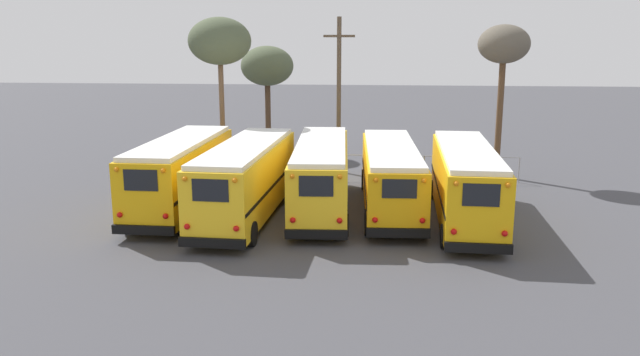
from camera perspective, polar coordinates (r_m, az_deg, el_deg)
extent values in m
plane|color=#424247|center=(28.12, -0.04, -3.41)|extent=(160.00, 160.00, 0.00)
cube|color=#EAAA0F|center=(29.09, -12.57, 0.39)|extent=(2.58, 9.42, 2.76)
cube|color=white|center=(28.81, -12.71, 3.27)|extent=(2.38, 9.04, 0.20)
cube|color=black|center=(25.09, -15.84, -4.58)|extent=(2.48, 0.24, 0.36)
cube|color=black|center=(24.62, -16.09, -0.20)|extent=(1.34, 0.05, 0.83)
sphere|color=red|center=(25.27, -17.85, -3.22)|extent=(0.22, 0.22, 0.22)
sphere|color=orange|center=(24.86, -18.12, 0.73)|extent=(0.18, 0.18, 0.18)
sphere|color=red|center=(24.60, -13.95, -3.41)|extent=(0.22, 0.22, 0.22)
sphere|color=orange|center=(24.18, -14.17, 0.65)|extent=(0.18, 0.18, 0.18)
cube|color=black|center=(29.54, -14.81, 0.05)|extent=(0.17, 9.19, 0.14)
cube|color=black|center=(28.76, -10.23, -0.06)|extent=(0.17, 9.19, 0.14)
cylinder|color=black|center=(32.84, -12.49, -0.39)|extent=(0.30, 1.07, 1.07)
cylinder|color=black|center=(32.20, -8.65, -0.49)|extent=(0.30, 1.07, 1.07)
cylinder|color=black|center=(26.71, -17.05, -3.66)|extent=(0.30, 1.07, 1.07)
cylinder|color=black|center=(25.91, -12.41, -3.89)|extent=(0.30, 1.07, 1.07)
cube|color=yellow|center=(27.56, -6.75, -0.14)|extent=(2.90, 10.34, 2.76)
cube|color=white|center=(27.27, -6.83, 2.89)|extent=(2.68, 9.93, 0.20)
cube|color=black|center=(23.10, -9.84, -5.86)|extent=(2.50, 0.31, 0.36)
cube|color=black|center=(22.58, -10.01, -1.13)|extent=(1.35, 0.09, 0.83)
sphere|color=red|center=(23.20, -12.07, -4.37)|extent=(0.22, 0.22, 0.22)
sphere|color=orange|center=(22.75, -12.28, -0.09)|extent=(0.18, 0.18, 0.18)
sphere|color=red|center=(22.66, -7.68, -4.61)|extent=(0.22, 0.22, 0.22)
sphere|color=orange|center=(22.20, -7.81, -0.23)|extent=(0.18, 0.18, 0.18)
cube|color=black|center=(27.93, -9.19, -0.47)|extent=(0.47, 10.03, 0.14)
cube|color=black|center=(27.33, -4.22, -0.64)|extent=(0.47, 10.03, 0.14)
cylinder|color=black|center=(31.72, -6.99, -0.73)|extent=(0.32, 0.99, 0.98)
cylinder|color=black|center=(31.23, -2.92, -0.86)|extent=(0.32, 0.99, 0.98)
cylinder|color=black|center=(24.67, -11.45, -4.80)|extent=(0.32, 0.99, 0.98)
cylinder|color=black|center=(24.03, -6.27, -5.09)|extent=(0.32, 0.99, 0.98)
cube|color=yellow|center=(28.55, 0.11, 0.25)|extent=(2.89, 10.52, 2.64)
cube|color=white|center=(28.28, 0.11, 3.07)|extent=(2.68, 10.09, 0.20)
cube|color=black|center=(23.78, -0.36, -5.16)|extent=(2.41, 0.32, 0.36)
cube|color=black|center=(23.30, -0.36, -0.76)|extent=(1.30, 0.10, 0.79)
sphere|color=red|center=(23.67, -2.51, -3.87)|extent=(0.22, 0.22, 0.22)
sphere|color=orange|center=(23.24, -2.55, 0.14)|extent=(0.18, 0.18, 0.18)
sphere|color=red|center=(23.59, 1.79, -3.92)|extent=(0.22, 0.22, 0.22)
sphere|color=orange|center=(23.16, 1.82, 0.10)|extent=(0.18, 0.18, 0.18)
cube|color=black|center=(28.66, -2.27, -0.11)|extent=(0.54, 10.19, 0.14)
cube|color=black|center=(28.58, 2.50, -0.15)|extent=(0.54, 10.19, 0.14)
cylinder|color=black|center=(32.67, -1.56, -0.28)|extent=(0.33, 0.94, 0.93)
cylinder|color=black|center=(32.60, 2.30, -0.32)|extent=(0.33, 0.94, 0.93)
cylinder|color=black|center=(25.14, -2.73, -4.28)|extent=(0.33, 0.94, 0.93)
cylinder|color=black|center=(25.05, 2.30, -4.33)|extent=(0.33, 0.94, 0.93)
cube|color=#E5A00C|center=(28.76, 6.47, 0.16)|extent=(2.80, 10.48, 2.44)
cube|color=white|center=(28.50, 6.54, 2.76)|extent=(2.59, 10.06, 0.20)
cube|color=black|center=(23.98, 7.17, -4.98)|extent=(2.44, 0.30, 0.36)
cube|color=black|center=(23.54, 7.28, -0.99)|extent=(1.31, 0.08, 0.73)
sphere|color=red|center=(23.77, 5.05, -3.85)|extent=(0.22, 0.22, 0.22)
sphere|color=orange|center=(23.38, 5.13, -0.20)|extent=(0.18, 0.18, 0.18)
sphere|color=red|center=(23.91, 9.35, -3.87)|extent=(0.22, 0.22, 0.22)
sphere|color=orange|center=(23.52, 9.48, -0.25)|extent=(0.18, 0.18, 0.18)
cube|color=black|center=(28.75, 4.07, -0.17)|extent=(0.43, 10.18, 0.14)
cube|color=black|center=(28.90, 8.85, -0.22)|extent=(0.43, 10.18, 0.14)
cylinder|color=black|center=(32.74, 4.07, -0.15)|extent=(0.32, 1.09, 1.08)
cylinder|color=black|center=(32.87, 7.95, -0.19)|extent=(0.32, 1.09, 1.08)
cylinder|color=black|center=(25.20, 4.42, -4.09)|extent=(0.32, 1.09, 1.08)
cylinder|color=black|center=(25.37, 9.46, -4.11)|extent=(0.32, 1.09, 1.08)
cube|color=#EAAA0F|center=(27.54, 13.16, -0.47)|extent=(2.70, 10.19, 2.72)
cube|color=white|center=(27.25, 13.31, 2.53)|extent=(2.50, 9.78, 0.20)
cube|color=black|center=(22.98, 14.27, -6.21)|extent=(2.40, 0.28, 0.36)
cube|color=black|center=(22.47, 14.53, -1.53)|extent=(1.29, 0.08, 0.82)
sphere|color=red|center=(22.70, 12.14, -4.83)|extent=(0.22, 0.22, 0.22)
sphere|color=orange|center=(22.24, 12.35, -0.51)|extent=(0.18, 0.18, 0.18)
sphere|color=red|center=(22.93, 16.53, -4.90)|extent=(0.22, 0.22, 0.22)
sphere|color=orange|center=(22.48, 16.81, -0.63)|extent=(0.18, 0.18, 0.18)
cube|color=black|center=(27.48, 10.68, -0.82)|extent=(0.38, 9.90, 0.14)
cube|color=black|center=(27.74, 15.57, -0.94)|extent=(0.38, 9.90, 0.14)
cylinder|color=black|center=(31.37, 10.39, -1.04)|extent=(0.31, 0.94, 0.93)
cylinder|color=black|center=(31.57, 14.34, -1.14)|extent=(0.31, 0.94, 0.93)
cylinder|color=black|center=(24.15, 11.31, -5.24)|extent=(0.31, 0.94, 0.93)
cylinder|color=black|center=(24.41, 16.44, -5.32)|extent=(0.31, 0.94, 0.93)
cylinder|color=brown|center=(36.52, 1.73, 7.48)|extent=(0.26, 0.26, 8.98)
cube|color=brown|center=(36.37, 1.77, 12.85)|extent=(1.80, 0.14, 0.14)
cylinder|color=brown|center=(36.85, 16.07, 5.26)|extent=(0.35, 0.35, 6.69)
ellipsoid|color=#5B5447|center=(36.58, 16.47, 11.67)|extent=(2.84, 2.84, 2.13)
cylinder|color=brown|center=(35.78, -8.92, 5.38)|extent=(0.29, 0.29, 6.68)
ellipsoid|color=#4C563D|center=(35.50, -9.16, 12.26)|extent=(3.47, 3.47, 2.60)
cylinder|color=#473323|center=(43.50, -4.77, 5.62)|extent=(0.38, 0.38, 4.96)
ellipsoid|color=#4C563D|center=(43.21, -4.85, 10.18)|extent=(3.59, 3.59, 2.69)
cylinder|color=#939399|center=(37.32, -15.00, 1.29)|extent=(0.06, 0.06, 1.40)
cylinder|color=#939399|center=(36.52, -11.19, 1.24)|extent=(0.06, 0.06, 1.40)
cylinder|color=#939399|center=(35.88, -7.22, 1.18)|extent=(0.06, 0.06, 1.40)
cylinder|color=#939399|center=(35.42, -3.13, 1.11)|extent=(0.06, 0.06, 1.40)
cylinder|color=#939399|center=(35.15, 1.05, 1.04)|extent=(0.06, 0.06, 1.40)
cylinder|color=#939399|center=(35.07, 5.27, 0.96)|extent=(0.06, 0.06, 1.40)
cylinder|color=#939399|center=(35.17, 9.48, 0.87)|extent=(0.06, 0.06, 1.40)
cylinder|color=#939399|center=(35.47, 13.65, 0.78)|extent=(0.06, 0.06, 1.40)
cylinder|color=#939399|center=(35.95, 17.73, 0.69)|extent=(0.06, 0.06, 1.40)
cylinder|color=#939399|center=(35.02, 1.05, 2.16)|extent=(20.69, 0.04, 0.04)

